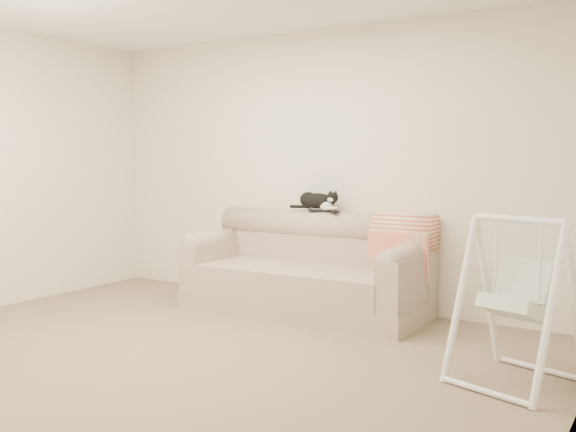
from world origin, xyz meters
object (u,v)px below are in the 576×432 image
object	(u,v)px
sofa	(308,273)
baby_swing	(517,300)
remote_b	(333,211)
tuxedo_cat	(318,201)
remote_a	(318,210)

from	to	relation	value
sofa	baby_swing	xyz separation A→B (m)	(2.05, -0.98, 0.17)
remote_b	tuxedo_cat	bearing A→B (deg)	164.97
remote_a	tuxedo_cat	xyz separation A→B (m)	(-0.02, 0.03, 0.08)
remote_a	baby_swing	distance (m)	2.42
remote_b	tuxedo_cat	xyz separation A→B (m)	(-0.19, 0.05, 0.09)
tuxedo_cat	baby_swing	size ratio (longest dim) A/B	0.48
tuxedo_cat	baby_swing	distance (m)	2.47
sofa	baby_swing	world-z (taller)	baby_swing
remote_b	baby_swing	distance (m)	2.27
baby_swing	remote_a	bearing A→B (deg)	149.86
remote_a	remote_b	world-z (taller)	remote_a
sofa	remote_b	distance (m)	0.61
remote_a	baby_swing	xyz separation A→B (m)	(2.07, -1.20, -0.39)
sofa	tuxedo_cat	size ratio (longest dim) A/B	4.36
remote_b	tuxedo_cat	size ratio (longest dim) A/B	0.32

